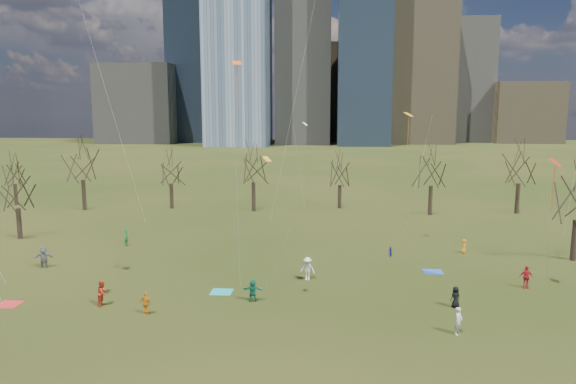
# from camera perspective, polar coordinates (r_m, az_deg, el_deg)

# --- Properties ---
(ground) EXTENTS (500.00, 500.00, 0.00)m
(ground) POSITION_cam_1_polar(r_m,az_deg,el_deg) (32.93, -1.69, -15.36)
(ground) COLOR black
(ground) RESTS_ON ground
(downtown_skyline) EXTENTS (212.50, 78.00, 118.00)m
(downtown_skyline) POSITION_cam_1_polar(r_m,az_deg,el_deg) (241.97, 3.21, 14.71)
(downtown_skyline) COLOR slate
(downtown_skyline) RESTS_ON ground
(bare_tree_row) EXTENTS (113.04, 29.80, 9.50)m
(bare_tree_row) POSITION_cam_1_polar(r_m,az_deg,el_deg) (67.60, 1.60, 2.46)
(bare_tree_row) COLOR black
(bare_tree_row) RESTS_ON ground
(blanket_teal) EXTENTS (1.60, 1.50, 0.03)m
(blanket_teal) POSITION_cam_1_polar(r_m,az_deg,el_deg) (40.03, -7.39, -10.95)
(blanket_teal) COLOR #1BA6A6
(blanket_teal) RESTS_ON ground
(blanket_navy) EXTENTS (1.60, 1.50, 0.03)m
(blanket_navy) POSITION_cam_1_polar(r_m,az_deg,el_deg) (46.20, 15.80, -8.52)
(blanket_navy) COLOR blue
(blanket_navy) RESTS_ON ground
(blanket_crimson) EXTENTS (1.60, 1.50, 0.03)m
(blanket_crimson) POSITION_cam_1_polar(r_m,az_deg,el_deg) (42.27, -28.62, -10.90)
(blanket_crimson) COLOR red
(blanket_crimson) RESTS_ON ground
(person_1) EXTENTS (0.72, 0.75, 1.73)m
(person_1) POSITION_cam_1_polar(r_m,az_deg,el_deg) (34.00, 18.42, -13.43)
(person_1) COLOR silver
(person_1) RESTS_ON ground
(person_2) EXTENTS (0.73, 0.92, 1.82)m
(person_2) POSITION_cam_1_polar(r_m,az_deg,el_deg) (39.09, -19.90, -10.50)
(person_2) COLOR red
(person_2) RESTS_ON ground
(person_4) EXTENTS (0.99, 0.72, 1.56)m
(person_4) POSITION_cam_1_polar(r_m,az_deg,el_deg) (36.60, -15.49, -11.84)
(person_4) COLOR orange
(person_4) RESTS_ON ground
(person_5) EXTENTS (1.57, 0.55, 1.67)m
(person_5) POSITION_cam_1_polar(r_m,az_deg,el_deg) (37.68, -3.94, -10.84)
(person_5) COLOR #197455
(person_5) RESTS_ON ground
(person_6) EXTENTS (0.86, 0.73, 1.50)m
(person_6) POSITION_cam_1_polar(r_m,az_deg,el_deg) (38.38, 18.12, -11.03)
(person_6) COLOR black
(person_6) RESTS_ON ground
(person_8) EXTENTS (0.51, 0.57, 0.96)m
(person_8) POSITION_cam_1_polar(r_m,az_deg,el_deg) (49.80, 11.29, -6.55)
(person_8) COLOR #2A26A5
(person_8) RESTS_ON ground
(person_9) EXTENTS (1.37, 1.02, 1.89)m
(person_9) POSITION_cam_1_polar(r_m,az_deg,el_deg) (42.22, 2.18, -8.51)
(person_9) COLOR white
(person_9) RESTS_ON ground
(person_10) EXTENTS (1.07, 0.51, 1.78)m
(person_10) POSITION_cam_1_polar(r_m,az_deg,el_deg) (44.33, 24.94, -8.56)
(person_10) COLOR red
(person_10) RESTS_ON ground
(person_11) EXTENTS (1.85, 1.24, 1.92)m
(person_11) POSITION_cam_1_polar(r_m,az_deg,el_deg) (50.23, -25.52, -6.55)
(person_11) COLOR slate
(person_11) RESTS_ON ground
(person_12) EXTENTS (0.53, 0.73, 1.38)m
(person_12) POSITION_cam_1_polar(r_m,az_deg,el_deg) (52.93, 18.97, -5.72)
(person_12) COLOR orange
(person_12) RESTS_ON ground
(person_13) EXTENTS (0.59, 0.71, 1.67)m
(person_13) POSITION_cam_1_polar(r_m,az_deg,el_deg) (55.32, -17.50, -4.88)
(person_13) COLOR #197433
(person_13) RESTS_ON ground
(kites_airborne) EXTENTS (58.38, 45.87, 29.25)m
(kites_airborne) POSITION_cam_1_polar(r_m,az_deg,el_deg) (42.70, 6.25, 8.02)
(kites_airborne) COLOR orange
(kites_airborne) RESTS_ON ground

